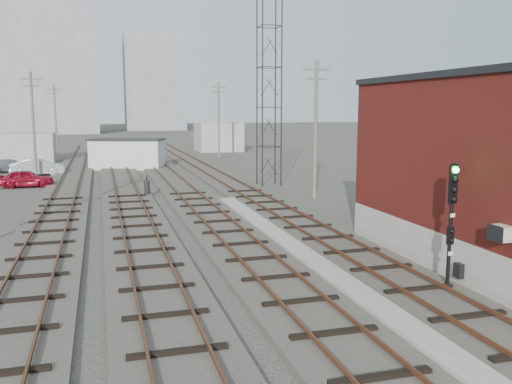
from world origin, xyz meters
name	(u,v)px	position (x,y,z in m)	size (l,w,h in m)	color
ground	(162,159)	(0.00, 60.00, 0.00)	(320.00, 320.00, 0.00)	#282621
track_right	(220,179)	(2.50, 39.00, 0.11)	(3.20, 90.00, 0.39)	#332D28
track_mid_right	(173,180)	(-1.50, 39.00, 0.11)	(3.20, 90.00, 0.39)	#332D28
track_mid_left	(122,182)	(-5.50, 39.00, 0.11)	(3.20, 90.00, 0.39)	#332D28
track_left	(69,184)	(-9.50, 39.00, 0.11)	(3.20, 90.00, 0.39)	#332D28
platform_curb	(307,259)	(0.50, 14.00, 0.13)	(0.90, 28.00, 0.26)	gray
brick_building	(500,169)	(7.50, 12.00, 3.63)	(6.54, 12.20, 7.22)	gray
lattice_tower	(269,88)	(5.50, 35.00, 7.50)	(1.60, 1.60, 15.00)	black
utility_pole_left_b	(33,122)	(-12.50, 45.00, 4.80)	(1.80, 0.24, 9.00)	#595147
utility_pole_left_c	(55,117)	(-12.50, 70.00, 4.80)	(1.80, 0.24, 9.00)	#595147
utility_pole_right_a	(316,126)	(6.50, 28.00, 4.80)	(1.80, 0.24, 9.00)	#595147
utility_pole_right_b	(219,118)	(6.50, 58.00, 4.80)	(1.80, 0.24, 9.00)	#595147
apartment_left	(49,70)	(-18.00, 135.00, 15.00)	(22.00, 14.00, 30.00)	gray
apartment_right	(154,83)	(8.00, 150.00, 13.00)	(16.00, 12.00, 26.00)	gray
shed_left	(17,148)	(-16.00, 60.00, 1.60)	(8.00, 5.00, 3.20)	gray
shed_right	(218,137)	(9.00, 70.00, 2.00)	(6.00, 6.00, 4.00)	gray
signal_mast	(452,216)	(3.70, 9.59, 2.49)	(0.40, 0.42, 4.21)	gray
switch_stand	(147,188)	(-4.17, 31.54, 0.64)	(0.40, 0.40, 1.36)	black
site_trailer	(127,154)	(-4.55, 49.70, 1.51)	(7.72, 5.30, 2.99)	silver
car_red	(26,178)	(-12.57, 38.87, 0.67)	(1.58, 3.93, 1.34)	maroon
car_silver	(38,167)	(-12.52, 46.52, 0.76)	(1.61, 4.60, 1.52)	#A7AAAE
car_grey	(12,166)	(-15.16, 49.87, 0.61)	(1.71, 4.21, 1.22)	slate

